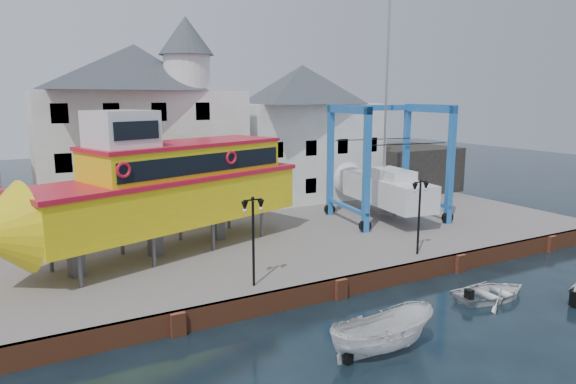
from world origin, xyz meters
TOP-DOWN VIEW (x-y plane):
  - ground at (0.00, 0.00)m, footprint 140.00×140.00m
  - hardstanding at (0.00, 11.00)m, footprint 44.00×22.00m
  - quay_wall at (-0.00, 0.10)m, footprint 44.00×0.47m
  - building_white_main at (-4.87, 18.39)m, footprint 14.00×8.30m
  - building_white_right at (9.00, 19.00)m, footprint 12.00×8.00m
  - shed_dark at (19.00, 17.00)m, footprint 8.00×7.00m
  - lamp_post_left at (-4.00, 1.20)m, footprint 1.12×0.32m
  - lamp_post_right at (6.00, 1.20)m, footprint 1.12×0.32m
  - tour_boat at (-6.74, 7.95)m, footprint 18.61×9.95m
  - travel_lift at (9.99, 9.47)m, footprint 7.93×10.51m
  - motorboat_a at (-1.64, -5.18)m, footprint 4.67×1.94m
  - motorboat_b at (6.45, -3.54)m, footprint 4.20×3.14m

SIDE VIEW (x-z plane):
  - ground at x=0.00m, z-range 0.00..0.00m
  - motorboat_a at x=-1.64m, z-range -0.89..0.89m
  - motorboat_b at x=6.45m, z-range -0.41..0.41m
  - hardstanding at x=0.00m, z-range 0.00..1.00m
  - quay_wall at x=0.00m, z-range 0.00..1.00m
  - shed_dark at x=19.00m, z-range 1.00..5.00m
  - travel_lift at x=9.99m, z-range -4.17..11.32m
  - lamp_post_left at x=-4.00m, z-range 2.07..6.27m
  - lamp_post_right at x=6.00m, z-range 2.07..6.27m
  - tour_boat at x=-6.74m, z-range 0.78..8.70m
  - building_white_right at x=9.00m, z-range 1.00..12.20m
  - building_white_main at x=-4.87m, z-range 0.34..14.34m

